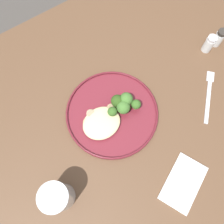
{
  "coord_description": "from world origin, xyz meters",
  "views": [
    {
      "loc": [
        -0.18,
        -0.18,
        1.45
      ],
      "look_at": [
        -0.04,
        0.03,
        0.76
      ],
      "focal_mm": 38.03,
      "sensor_mm": 36.0,
      "label": 1
    }
  ],
  "objects_px": {
    "seared_scallop_on_noodles": "(112,109)",
    "folded_napkin": "(183,183)",
    "seared_scallop_center_golden": "(102,130)",
    "seared_scallop_front_small": "(91,114)",
    "broccoli_floret_left_leaning": "(117,101)",
    "broccoli_floret_center_pile": "(137,105)",
    "pepper_shaker": "(219,38)",
    "seared_scallop_rear_pale": "(99,122)",
    "seared_scallop_tiny_bay": "(89,123)",
    "water_glass": "(58,197)",
    "dinner_fork": "(209,95)",
    "broccoli_floret_front_edge": "(123,107)",
    "broccoli_floret_right_tilted": "(126,99)",
    "salt_shaker": "(209,44)",
    "broccoli_floret_beside_noodles": "(112,112)",
    "dinner_plate": "(112,113)"
  },
  "relations": [
    {
      "from": "broccoli_floret_beside_noodles",
      "to": "seared_scallop_on_noodles",
      "type": "bearing_deg",
      "value": 64.57
    },
    {
      "from": "broccoli_floret_front_edge",
      "to": "broccoli_floret_right_tilted",
      "type": "bearing_deg",
      "value": 37.27
    },
    {
      "from": "pepper_shaker",
      "to": "folded_napkin",
      "type": "bearing_deg",
      "value": -142.02
    },
    {
      "from": "broccoli_floret_right_tilted",
      "to": "pepper_shaker",
      "type": "relative_size",
      "value": 0.82
    },
    {
      "from": "seared_scallop_rear_pale",
      "to": "seared_scallop_tiny_bay",
      "type": "xyz_separation_m",
      "value": [
        -0.03,
        0.01,
        -0.0
      ]
    },
    {
      "from": "seared_scallop_rear_pale",
      "to": "seared_scallop_front_small",
      "type": "xyz_separation_m",
      "value": [
        -0.01,
        0.03,
        0.0
      ]
    },
    {
      "from": "salt_shaker",
      "to": "dinner_fork",
      "type": "bearing_deg",
      "value": -127.69
    },
    {
      "from": "seared_scallop_front_small",
      "to": "seared_scallop_tiny_bay",
      "type": "relative_size",
      "value": 0.72
    },
    {
      "from": "pepper_shaker",
      "to": "seared_scallop_on_noodles",
      "type": "bearing_deg",
      "value": -178.68
    },
    {
      "from": "water_glass",
      "to": "dinner_fork",
      "type": "relative_size",
      "value": 0.78
    },
    {
      "from": "folded_napkin",
      "to": "pepper_shaker",
      "type": "relative_size",
      "value": 2.24
    },
    {
      "from": "pepper_shaker",
      "to": "seared_scallop_center_golden",
      "type": "bearing_deg",
      "value": -174.07
    },
    {
      "from": "seared_scallop_center_golden",
      "to": "salt_shaker",
      "type": "relative_size",
      "value": 0.51
    },
    {
      "from": "seared_scallop_on_noodles",
      "to": "broccoli_floret_left_leaning",
      "type": "xyz_separation_m",
      "value": [
        0.02,
        0.01,
        0.02
      ]
    },
    {
      "from": "seared_scallop_on_noodles",
      "to": "broccoli_floret_front_edge",
      "type": "xyz_separation_m",
      "value": [
        0.03,
        -0.02,
        0.02
      ]
    },
    {
      "from": "seared_scallop_center_golden",
      "to": "broccoli_floret_left_leaning",
      "type": "bearing_deg",
      "value": 29.21
    },
    {
      "from": "broccoli_floret_left_leaning",
      "to": "salt_shaker",
      "type": "height_order",
      "value": "salt_shaker"
    },
    {
      "from": "seared_scallop_center_golden",
      "to": "broccoli_floret_left_leaning",
      "type": "xyz_separation_m",
      "value": [
        0.09,
        0.05,
        0.02
      ]
    },
    {
      "from": "broccoli_floret_left_leaning",
      "to": "dinner_fork",
      "type": "xyz_separation_m",
      "value": [
        0.27,
        -0.13,
        -0.04
      ]
    },
    {
      "from": "dinner_fork",
      "to": "seared_scallop_center_golden",
      "type": "bearing_deg",
      "value": 166.49
    },
    {
      "from": "seared_scallop_front_small",
      "to": "folded_napkin",
      "type": "bearing_deg",
      "value": -70.35
    },
    {
      "from": "pepper_shaker",
      "to": "broccoli_floret_beside_noodles",
      "type": "bearing_deg",
      "value": -176.74
    },
    {
      "from": "seared_scallop_on_noodles",
      "to": "folded_napkin",
      "type": "bearing_deg",
      "value": -80.36
    },
    {
      "from": "dinner_plate",
      "to": "broccoli_floret_front_edge",
      "type": "xyz_separation_m",
      "value": [
        0.03,
        -0.01,
        0.03
      ]
    },
    {
      "from": "folded_napkin",
      "to": "salt_shaker",
      "type": "distance_m",
      "value": 0.47
    },
    {
      "from": "seared_scallop_center_golden",
      "to": "seared_scallop_rear_pale",
      "type": "bearing_deg",
      "value": 79.16
    },
    {
      "from": "broccoli_floret_right_tilted",
      "to": "broccoli_floret_front_edge",
      "type": "bearing_deg",
      "value": -142.73
    },
    {
      "from": "broccoli_floret_beside_noodles",
      "to": "seared_scallop_tiny_bay",
      "type": "bearing_deg",
      "value": 167.86
    },
    {
      "from": "seared_scallop_on_noodles",
      "to": "water_glass",
      "type": "distance_m",
      "value": 0.3
    },
    {
      "from": "seared_scallop_front_small",
      "to": "dinner_fork",
      "type": "height_order",
      "value": "seared_scallop_front_small"
    },
    {
      "from": "seared_scallop_on_noodles",
      "to": "broccoli_floret_center_pile",
      "type": "xyz_separation_m",
      "value": [
        0.07,
        -0.04,
        0.02
      ]
    },
    {
      "from": "dinner_fork",
      "to": "salt_shaker",
      "type": "distance_m",
      "value": 0.18
    },
    {
      "from": "broccoli_floret_beside_noodles",
      "to": "dinner_fork",
      "type": "height_order",
      "value": "broccoli_floret_beside_noodles"
    },
    {
      "from": "broccoli_floret_beside_noodles",
      "to": "pepper_shaker",
      "type": "relative_size",
      "value": 0.7
    },
    {
      "from": "dinner_plate",
      "to": "pepper_shaker",
      "type": "relative_size",
      "value": 4.33
    },
    {
      "from": "broccoli_floret_right_tilted",
      "to": "broccoli_floret_front_edge",
      "type": "xyz_separation_m",
      "value": [
        -0.02,
        -0.02,
        -0.0
      ]
    },
    {
      "from": "broccoli_floret_left_leaning",
      "to": "dinner_fork",
      "type": "height_order",
      "value": "broccoli_floret_left_leaning"
    },
    {
      "from": "seared_scallop_rear_pale",
      "to": "broccoli_floret_center_pile",
      "type": "relative_size",
      "value": 0.56
    },
    {
      "from": "broccoli_floret_center_pile",
      "to": "broccoli_floret_front_edge",
      "type": "distance_m",
      "value": 0.04
    },
    {
      "from": "seared_scallop_center_golden",
      "to": "broccoli_floret_front_edge",
      "type": "height_order",
      "value": "broccoli_floret_front_edge"
    },
    {
      "from": "seared_scallop_center_golden",
      "to": "seared_scallop_front_small",
      "type": "height_order",
      "value": "seared_scallop_front_small"
    },
    {
      "from": "broccoli_floret_beside_noodles",
      "to": "salt_shaker",
      "type": "xyz_separation_m",
      "value": [
        0.41,
        0.03,
        -0.01
      ]
    },
    {
      "from": "seared_scallop_rear_pale",
      "to": "broccoli_floret_beside_noodles",
      "type": "distance_m",
      "value": 0.05
    },
    {
      "from": "dinner_fork",
      "to": "folded_napkin",
      "type": "relative_size",
      "value": 0.97
    },
    {
      "from": "broccoli_floret_front_edge",
      "to": "folded_napkin",
      "type": "distance_m",
      "value": 0.28
    },
    {
      "from": "seared_scallop_on_noodles",
      "to": "broccoli_floret_left_leaning",
      "type": "height_order",
      "value": "broccoli_floret_left_leaning"
    },
    {
      "from": "broccoli_floret_beside_noodles",
      "to": "water_glass",
      "type": "xyz_separation_m",
      "value": [
        -0.25,
        -0.12,
        0.01
      ]
    },
    {
      "from": "folded_napkin",
      "to": "broccoli_floret_front_edge",
      "type": "bearing_deg",
      "value": 94.58
    },
    {
      "from": "seared_scallop_center_golden",
      "to": "seared_scallop_tiny_bay",
      "type": "distance_m",
      "value": 0.05
    },
    {
      "from": "seared_scallop_rear_pale",
      "to": "salt_shaker",
      "type": "relative_size",
      "value": 0.37
    }
  ]
}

